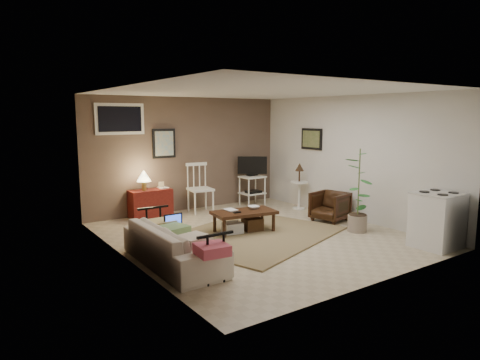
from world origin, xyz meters
TOP-DOWN VIEW (x-y plane):
  - floor at (0.00, 0.00)m, footprint 5.00×5.00m
  - art_back at (-0.55, 2.48)m, footprint 0.50×0.03m
  - art_right at (2.23, 1.05)m, footprint 0.03×0.60m
  - window at (-1.45, 2.48)m, footprint 0.96×0.03m
  - rug at (-0.05, 0.04)m, footprint 3.31×2.96m
  - coffee_table at (-0.10, 0.26)m, footprint 1.15×0.71m
  - sofa at (-1.80, -0.50)m, footprint 0.55×1.88m
  - sofa_pillows at (-1.75, -0.72)m, footprint 0.36×1.78m
  - sofa_end_rails at (-1.69, -0.50)m, footprint 0.50×1.88m
  - laptop at (-1.62, -0.18)m, footprint 0.29×0.21m
  - red_console at (-0.97, 2.28)m, footprint 0.83×0.37m
  - spindle_chair at (0.08, 2.12)m, footprint 0.52×0.52m
  - tv_stand at (1.44, 2.11)m, footprint 0.56×0.42m
  - side_table at (1.99, 1.15)m, footprint 0.38×0.38m
  - armchair at (1.77, 0.03)m, footprint 0.68×0.71m
  - potted_plant at (1.59, -0.79)m, footprint 0.37×0.37m
  - stove at (1.88, -2.08)m, footprint 0.66×0.62m
  - bowl at (0.16, 0.32)m, footprint 0.20×0.08m
  - book_table at (-0.34, 0.44)m, footprint 0.18×0.02m
  - book_console at (-0.77, 2.30)m, footprint 0.18×0.02m

SIDE VIEW (x-z plane):
  - floor at x=0.00m, z-range 0.00..0.00m
  - rug at x=-0.05m, z-range 0.00..0.03m
  - coffee_table at x=-0.10m, z-range 0.02..0.43m
  - armchair at x=1.77m, z-range 0.00..0.62m
  - sofa_end_rails at x=-1.69m, z-range 0.00..0.63m
  - red_console at x=-0.97m, z-range -0.15..0.81m
  - sofa at x=-1.80m, z-range 0.00..0.73m
  - stove at x=1.88m, z-range 0.00..0.86m
  - sofa_pillows at x=-1.75m, z-range 0.39..0.51m
  - laptop at x=-1.62m, z-range 0.38..0.57m
  - bowl at x=0.16m, z-range 0.39..0.58m
  - spindle_chair at x=0.08m, z-range -0.03..1.00m
  - book_table at x=-0.34m, z-range 0.39..0.62m
  - tv_stand at x=1.44m, z-range 0.03..1.14m
  - side_table at x=1.99m, z-range 0.12..1.12m
  - book_console at x=-0.77m, z-range 0.56..0.79m
  - potted_plant at x=1.59m, z-range 0.05..1.53m
  - art_back at x=-0.55m, z-range 1.15..1.75m
  - art_right at x=2.23m, z-range 1.29..1.75m
  - window at x=-1.45m, z-range 1.65..2.25m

